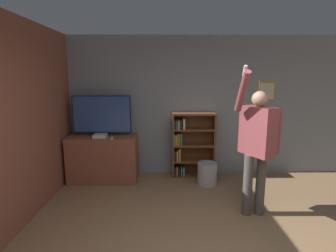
# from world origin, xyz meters

# --- Properties ---
(wall_back) EXTENTS (6.56, 0.09, 2.70)m
(wall_back) POSITION_xyz_m (0.01, 3.09, 1.35)
(wall_back) COLOR gray
(wall_back) RESTS_ON ground_plane
(wall_side_brick) EXTENTS (0.06, 4.66, 2.70)m
(wall_side_brick) POSITION_xyz_m (-2.31, 1.53, 1.35)
(wall_side_brick) COLOR #93513D
(wall_side_brick) RESTS_ON ground_plane
(tv_ledge) EXTENTS (1.26, 0.54, 0.85)m
(tv_ledge) POSITION_xyz_m (-1.60, 2.69, 0.43)
(tv_ledge) COLOR #93513D
(tv_ledge) RESTS_ON ground_plane
(television) EXTENTS (1.06, 0.22, 0.75)m
(television) POSITION_xyz_m (-1.60, 2.73, 1.24)
(television) COLOR black
(television) RESTS_ON tv_ledge
(game_console) EXTENTS (0.23, 0.22, 0.06)m
(game_console) POSITION_xyz_m (-1.61, 2.60, 0.88)
(game_console) COLOR white
(game_console) RESTS_ON tv_ledge
(remote_loose) EXTENTS (0.05, 0.14, 0.02)m
(remote_loose) POSITION_xyz_m (-1.38, 2.52, 0.86)
(remote_loose) COLOR white
(remote_loose) RESTS_ON tv_ledge
(bookshelf) EXTENTS (0.83, 0.28, 1.25)m
(bookshelf) POSITION_xyz_m (0.04, 2.91, 0.62)
(bookshelf) COLOR brown
(bookshelf) RESTS_ON ground_plane
(person) EXTENTS (0.63, 0.60, 2.07)m
(person) POSITION_xyz_m (0.81, 1.41, 1.07)
(person) COLOR #56514C
(person) RESTS_ON ground_plane
(waste_bin) EXTENTS (0.35, 0.35, 0.40)m
(waste_bin) POSITION_xyz_m (0.32, 2.48, 0.20)
(waste_bin) COLOR #B7B7BC
(waste_bin) RESTS_ON ground_plane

